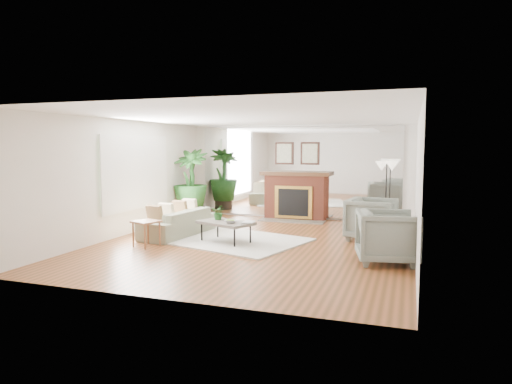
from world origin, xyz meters
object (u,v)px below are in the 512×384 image
(sofa, at_px, (178,223))
(armchair_back, at_px, (372,219))
(floor_lamp, at_px, (387,171))
(coffee_table, at_px, (226,223))
(potted_ficus, at_px, (191,182))
(fireplace, at_px, (295,195))
(armchair_front, at_px, (387,237))
(side_table, at_px, (146,225))

(sofa, xyz_separation_m, armchair_back, (4.02, 0.85, 0.15))
(sofa, relative_size, floor_lamp, 1.22)
(coffee_table, xyz_separation_m, potted_ficus, (-2.01, 2.45, 0.60))
(floor_lamp, bearing_deg, sofa, -152.80)
(fireplace, xyz_separation_m, floor_lamp, (2.35, -0.80, 0.70))
(armchair_back, height_order, floor_lamp, floor_lamp)
(armchair_front, height_order, side_table, armchair_front)
(coffee_table, height_order, armchair_front, armchair_front)
(potted_ficus, distance_m, floor_lamp, 4.97)
(fireplace, relative_size, armchair_back, 2.13)
(coffee_table, bearing_deg, floor_lamp, 41.21)
(fireplace, height_order, armchair_back, fireplace)
(armchair_back, bearing_deg, floor_lamp, -1.18)
(fireplace, distance_m, floor_lamp, 2.58)
(floor_lamp, bearing_deg, fireplace, 161.25)
(sofa, distance_m, floor_lamp, 4.87)
(armchair_front, distance_m, floor_lamp, 3.28)
(sofa, bearing_deg, potted_ficus, -154.02)
(coffee_table, bearing_deg, potted_ficus, 129.37)
(fireplace, xyz_separation_m, potted_ficus, (-2.60, -0.92, 0.34))
(fireplace, bearing_deg, armchair_front, -57.12)
(potted_ficus, bearing_deg, fireplace, 19.42)
(side_table, distance_m, potted_ficus, 3.36)
(sofa, distance_m, potted_ficus, 2.29)
(side_table, bearing_deg, armchair_back, 26.75)
(sofa, height_order, potted_ficus, potted_ficus)
(sofa, xyz_separation_m, floor_lamp, (4.22, 2.17, 1.07))
(fireplace, distance_m, sofa, 3.53)
(coffee_table, bearing_deg, sofa, 162.54)
(armchair_front, relative_size, potted_ficus, 0.52)
(sofa, relative_size, side_table, 3.45)
(coffee_table, relative_size, potted_ficus, 0.67)
(potted_ficus, bearing_deg, floor_lamp, 1.37)
(fireplace, height_order, potted_ficus, fireplace)
(coffee_table, xyz_separation_m, floor_lamp, (2.94, 2.57, 0.96))
(sofa, bearing_deg, side_table, 4.45)
(potted_ficus, height_order, floor_lamp, potted_ficus)
(side_table, bearing_deg, floor_lamp, 38.26)
(coffee_table, xyz_separation_m, armchair_front, (3.13, -0.57, 0.04))
(coffee_table, distance_m, sofa, 1.35)
(fireplace, distance_m, coffee_table, 3.43)
(coffee_table, bearing_deg, side_table, -149.25)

